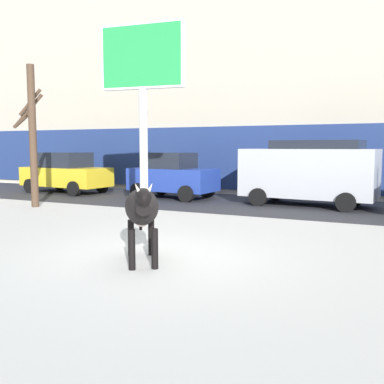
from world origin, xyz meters
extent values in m
plane|color=silver|center=(0.00, 0.00, 0.00)|extent=(120.00, 120.00, 0.00)
cube|color=#333338|center=(0.00, 8.45, 0.00)|extent=(60.00, 5.60, 0.01)
cube|color=#BCB29E|center=(0.00, 14.53, 6.50)|extent=(44.00, 6.00, 13.00)
cube|color=navy|center=(0.00, 11.48, 1.60)|extent=(43.12, 0.10, 2.80)
ellipsoid|color=black|center=(-0.11, -0.18, 1.02)|extent=(1.28, 1.49, 0.64)
cylinder|color=black|center=(0.33, -0.48, 0.35)|extent=(0.12, 0.12, 0.70)
cylinder|color=black|center=(0.01, -0.70, 0.35)|extent=(0.12, 0.12, 0.70)
cylinder|color=black|center=(-0.22, 0.33, 0.35)|extent=(0.12, 0.12, 0.70)
cylinder|color=black|center=(-0.54, 0.11, 0.35)|extent=(0.12, 0.12, 0.70)
cylinder|color=black|center=(0.32, -0.80, 1.20)|extent=(0.48, 0.54, 0.44)
ellipsoid|color=black|center=(0.44, -0.98, 1.30)|extent=(0.45, 0.50, 0.28)
cone|color=beige|center=(0.51, -0.89, 1.46)|extent=(0.13, 0.11, 0.15)
cone|color=beige|center=(0.33, -1.01, 1.46)|extent=(0.13, 0.11, 0.15)
cylinder|color=black|center=(-0.48, 0.37, 0.77)|extent=(0.06, 0.06, 0.60)
ellipsoid|color=beige|center=(-0.20, -0.04, 0.72)|extent=(0.36, 0.37, 0.20)
cylinder|color=silver|center=(-2.66, 4.01, 1.90)|extent=(0.24, 0.24, 3.80)
cube|color=silver|center=(-2.66, 4.01, 4.65)|extent=(2.53, 0.50, 1.82)
cube|color=green|center=(-2.66, 3.98, 4.65)|extent=(2.40, 0.44, 1.70)
cube|color=gold|center=(-9.69, 8.62, 0.74)|extent=(4.32, 2.08, 0.84)
cube|color=#1E232D|center=(-9.69, 8.62, 1.50)|extent=(2.12, 1.70, 0.68)
cylinder|color=black|center=(-8.26, 9.39, 0.32)|extent=(0.66, 0.27, 0.64)
cylinder|color=black|center=(-8.40, 7.64, 0.32)|extent=(0.66, 0.27, 0.64)
cylinder|color=black|center=(-10.98, 9.61, 0.32)|extent=(0.66, 0.27, 0.64)
cylinder|color=black|center=(-11.12, 7.85, 0.32)|extent=(0.66, 0.27, 0.64)
cube|color=#233D9E|center=(-4.26, 8.83, 0.77)|extent=(3.62, 1.97, 0.90)
cube|color=#1E232D|center=(-4.41, 8.85, 1.54)|extent=(1.91, 1.63, 0.64)
cylinder|color=black|center=(-3.06, 9.59, 0.32)|extent=(0.66, 0.27, 0.64)
cylinder|color=black|center=(-3.20, 7.90, 0.32)|extent=(0.66, 0.27, 0.64)
cylinder|color=black|center=(-5.33, 9.77, 0.32)|extent=(0.66, 0.27, 0.64)
cylinder|color=black|center=(-5.46, 8.08, 0.32)|extent=(0.66, 0.27, 0.64)
cube|color=#B7BABF|center=(1.15, 8.87, 1.17)|extent=(4.73, 2.25, 1.70)
cube|color=#1E232D|center=(1.45, 8.85, 2.17)|extent=(3.12, 1.90, 0.30)
cylinder|color=black|center=(2.71, 9.70, 0.32)|extent=(0.66, 0.27, 0.64)
cylinder|color=black|center=(2.56, 7.81, 0.32)|extent=(0.66, 0.27, 0.64)
cylinder|color=black|center=(-0.27, 9.94, 0.32)|extent=(0.66, 0.27, 0.64)
cylinder|color=black|center=(-0.42, 8.04, 0.32)|extent=(0.66, 0.27, 0.64)
cylinder|color=#4C3828|center=(-7.41, 4.47, 2.44)|extent=(0.26, 0.26, 4.89)
cylinder|color=#4C3828|center=(-7.81, 4.35, 2.97)|extent=(0.37, 0.88, 0.53)
cylinder|color=#4C3828|center=(-7.69, 4.69, 3.64)|extent=(0.57, 0.70, 0.98)
cylinder|color=#4C3828|center=(-7.79, 4.72, 3.39)|extent=(0.63, 0.89, 1.17)
camera|label=1|loc=(4.07, -6.83, 2.10)|focal=40.78mm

